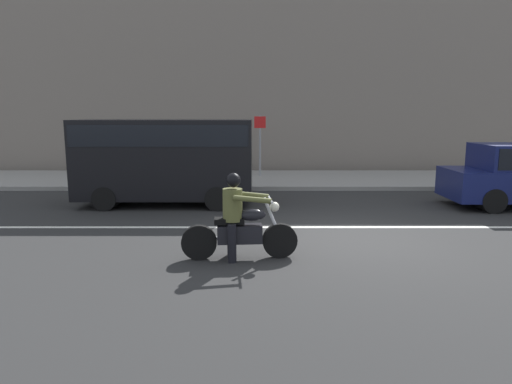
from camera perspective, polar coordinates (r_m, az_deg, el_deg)
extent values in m
plane|color=#282828|center=(9.55, 11.09, -5.71)|extent=(80.00, 80.00, 0.00)
cube|color=gray|center=(17.30, 6.03, 1.60)|extent=(40.00, 4.40, 0.14)
cube|color=slate|center=(20.61, 5.24, 15.66)|extent=(40.00, 1.40, 9.28)
cube|color=silver|center=(10.32, 7.17, -4.40)|extent=(18.00, 0.14, 0.01)
cylinder|color=black|center=(8.08, 2.93, -6.11)|extent=(0.63, 0.17, 0.62)
cylinder|color=black|center=(8.02, -7.24, -6.30)|extent=(0.63, 0.17, 0.62)
cylinder|color=silver|center=(7.97, 2.10, -3.53)|extent=(0.38, 0.09, 0.81)
cube|color=black|center=(7.98, -2.14, -5.26)|extent=(0.80, 0.34, 0.32)
ellipsoid|color=black|center=(7.91, -0.56, -2.88)|extent=(0.50, 0.28, 0.22)
cube|color=black|center=(7.92, -3.46, -3.63)|extent=(0.54, 0.28, 0.10)
cylinder|color=silver|center=(7.88, 1.68, -0.87)|extent=(0.10, 0.70, 0.04)
sphere|color=silver|center=(7.92, 2.25, -1.85)|extent=(0.17, 0.17, 0.17)
cylinder|color=silver|center=(8.16, -4.30, -5.82)|extent=(0.70, 0.13, 0.07)
cylinder|color=black|center=(7.82, -3.10, -6.48)|extent=(0.16, 0.16, 0.67)
cylinder|color=black|center=(8.20, -3.18, -5.70)|extent=(0.16, 0.16, 0.67)
cylinder|color=brown|center=(7.86, -3.04, -1.62)|extent=(0.37, 0.37, 0.56)
cylinder|color=brown|center=(7.63, -0.56, -0.94)|extent=(0.67, 0.14, 0.16)
cylinder|color=brown|center=(8.07, -0.78, -0.36)|extent=(0.67, 0.14, 0.16)
sphere|color=tan|center=(7.79, -2.92, 1.28)|extent=(0.20, 0.20, 0.20)
sphere|color=black|center=(7.79, -2.92, 1.49)|extent=(0.25, 0.25, 0.25)
cylinder|color=black|center=(13.82, 26.07, -0.38)|extent=(0.64, 1.82, 0.64)
cube|color=black|center=(12.88, -11.32, 4.18)|extent=(4.77, 1.90, 2.13)
cube|color=black|center=(12.84, -11.42, 7.12)|extent=(4.63, 1.93, 0.56)
cylinder|color=black|center=(12.81, -4.68, -0.13)|extent=(0.64, 1.96, 0.64)
cylinder|color=black|center=(13.38, -17.41, -0.13)|extent=(0.64, 1.96, 0.64)
cylinder|color=gray|center=(17.63, 0.42, 5.81)|extent=(0.08, 0.08, 2.31)
cube|color=red|center=(17.56, 0.43, 8.75)|extent=(0.44, 0.03, 0.44)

